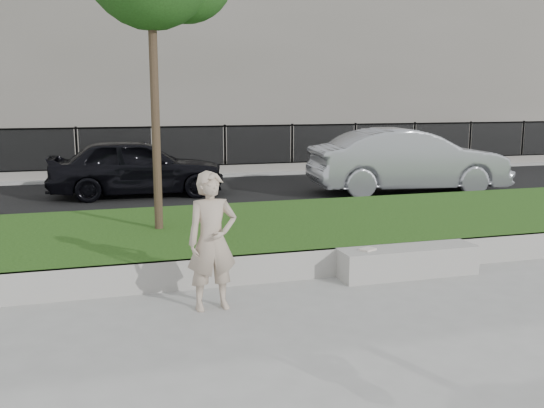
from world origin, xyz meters
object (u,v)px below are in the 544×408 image
object	(u,v)px
stone_bench	(408,261)
book	(368,249)
car_silver	(408,161)
car_dark	(137,167)
man	(212,241)

from	to	relation	value
stone_bench	book	world-z (taller)	book
book	car_silver	world-z (taller)	car_silver
stone_bench	car_dark	xyz separation A→B (m)	(-3.11, 7.90, 0.56)
stone_bench	car_silver	xyz separation A→B (m)	(3.55, 6.45, 0.65)
man	car_silver	world-z (taller)	car_silver
stone_bench	car_silver	distance (m)	7.39
man	car_silver	xyz separation A→B (m)	(6.42, 7.00, 0.04)
stone_bench	man	xyz separation A→B (m)	(-2.86, -0.55, 0.61)
stone_bench	book	bearing A→B (deg)	179.30
car_silver	book	bearing A→B (deg)	153.26
book	car_dark	size ratio (longest dim) A/B	0.05
stone_bench	book	xyz separation A→B (m)	(-0.61, 0.01, 0.21)
car_silver	man	bearing A→B (deg)	143.65
book	car_silver	size ratio (longest dim) A/B	0.04
stone_bench	car_dark	distance (m)	8.51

